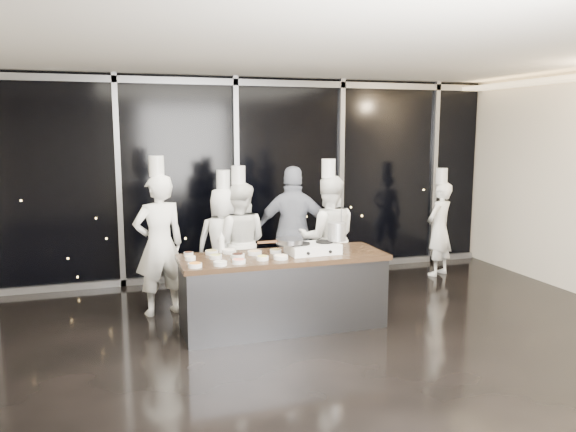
# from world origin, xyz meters

# --- Properties ---
(ground) EXTENTS (9.00, 9.00, 0.00)m
(ground) POSITION_xyz_m (0.00, 0.00, 0.00)
(ground) COLOR black
(ground) RESTS_ON ground
(room_shell) EXTENTS (9.02, 7.02, 3.21)m
(room_shell) POSITION_xyz_m (0.18, 0.00, 2.25)
(room_shell) COLOR beige
(room_shell) RESTS_ON ground
(window_wall) EXTENTS (8.90, 0.11, 3.20)m
(window_wall) POSITION_xyz_m (0.00, 3.43, 1.60)
(window_wall) COLOR black
(window_wall) RESTS_ON ground
(demo_counter) EXTENTS (2.46, 0.86, 0.90)m
(demo_counter) POSITION_xyz_m (0.00, 0.90, 0.45)
(demo_counter) COLOR #37373C
(demo_counter) RESTS_ON ground
(stove) EXTENTS (0.63, 0.42, 0.14)m
(stove) POSITION_xyz_m (0.37, 0.87, 0.96)
(stove) COLOR white
(stove) RESTS_ON demo_counter
(frying_pan) EXTENTS (0.56, 0.33, 0.05)m
(frying_pan) POSITION_xyz_m (0.06, 0.87, 1.07)
(frying_pan) COLOR gray
(frying_pan) RESTS_ON stove
(stock_pot) EXTENTS (0.23, 0.23, 0.22)m
(stock_pot) POSITION_xyz_m (0.68, 0.87, 1.15)
(stock_pot) COLOR #B5B5B7
(stock_pot) RESTS_ON stove
(prep_bowls) EXTENTS (1.41, 0.74, 0.05)m
(prep_bowls) POSITION_xyz_m (-0.56, 0.88, 0.93)
(prep_bowls) COLOR silver
(prep_bowls) RESTS_ON demo_counter
(squeeze_bottle) EXTENTS (0.07, 0.07, 0.26)m
(squeeze_bottle) POSITION_xyz_m (-0.67, 1.24, 1.02)
(squeeze_bottle) COLOR silver
(squeeze_bottle) RESTS_ON demo_counter
(chef_far_left) EXTENTS (0.75, 0.59, 2.05)m
(chef_far_left) POSITION_xyz_m (-1.36, 1.87, 0.93)
(chef_far_left) COLOR white
(chef_far_left) RESTS_ON ground
(chef_left) EXTENTS (0.90, 0.72, 1.83)m
(chef_left) POSITION_xyz_m (-0.44, 2.23, 0.81)
(chef_left) COLOR white
(chef_left) RESTS_ON ground
(chef_center) EXTENTS (0.97, 0.86, 1.89)m
(chef_center) POSITION_xyz_m (-0.25, 2.13, 0.84)
(chef_center) COLOR white
(chef_center) RESTS_ON ground
(guest) EXTENTS (1.19, 0.81, 1.88)m
(guest) POSITION_xyz_m (0.52, 2.03, 0.94)
(guest) COLOR #151F3B
(guest) RESTS_ON ground
(chef_right) EXTENTS (0.98, 0.83, 1.98)m
(chef_right) POSITION_xyz_m (0.93, 1.79, 0.88)
(chef_right) COLOR white
(chef_right) RESTS_ON ground
(chef_side) EXTENTS (0.67, 0.59, 1.76)m
(chef_side) POSITION_xyz_m (3.17, 2.49, 0.79)
(chef_side) COLOR white
(chef_side) RESTS_ON ground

